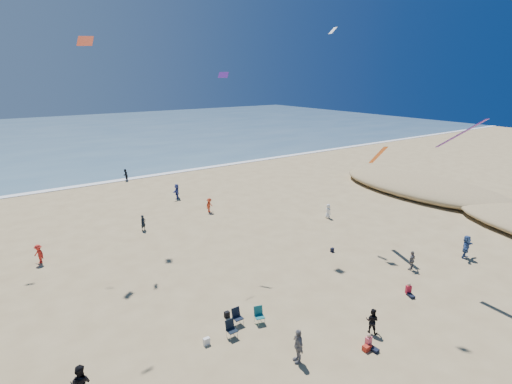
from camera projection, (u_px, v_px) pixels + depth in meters
ocean at (30, 138)px, 90.84m from camera, size 220.00×100.00×0.06m
surf_line at (79, 186)px, 51.59m from camera, size 220.00×1.20×0.08m
standing_flyers at (215, 252)px, 30.54m from camera, size 36.49×46.27×1.94m
seated_group at (273, 357)px, 19.83m from camera, size 26.04×26.59×0.84m
chair_cluster at (243, 321)px, 22.62m from camera, size 2.67×1.40×1.00m
white_tote at (207, 341)px, 21.35m from camera, size 0.35×0.20×0.40m
black_backpack at (227, 315)px, 23.75m from camera, size 0.30×0.22×0.38m
cooler at (367, 348)px, 20.91m from camera, size 0.45×0.30×0.30m
navy_bag at (332, 250)px, 32.54m from camera, size 0.28×0.18×0.34m
kites_aloft at (299, 46)px, 26.00m from camera, size 32.73×37.72×28.67m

